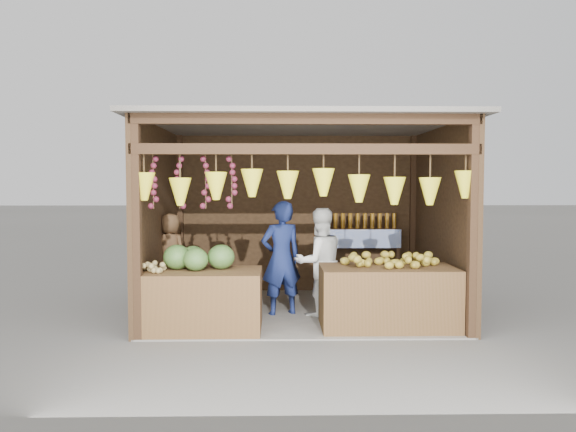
% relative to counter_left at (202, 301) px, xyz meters
% --- Properties ---
extents(ground, '(80.00, 80.00, 0.00)m').
position_rel_counter_left_xyz_m(ground, '(1.25, 1.06, -0.38)').
color(ground, '#514F49').
rests_on(ground, ground).
extents(stall_structure, '(4.30, 3.30, 2.66)m').
position_rel_counter_left_xyz_m(stall_structure, '(1.22, 1.02, 1.29)').
color(stall_structure, slate).
rests_on(stall_structure, ground).
extents(back_shelf, '(1.25, 0.32, 1.32)m').
position_rel_counter_left_xyz_m(back_shelf, '(2.30, 2.34, 0.50)').
color(back_shelf, '#382314').
rests_on(back_shelf, ground).
extents(counter_left, '(1.45, 0.85, 0.75)m').
position_rel_counter_left_xyz_m(counter_left, '(0.00, 0.00, 0.00)').
color(counter_left, '#53341B').
rests_on(counter_left, ground).
extents(counter_right, '(1.66, 0.85, 0.78)m').
position_rel_counter_left_xyz_m(counter_right, '(2.30, 0.09, 0.01)').
color(counter_right, '#483218').
rests_on(counter_right, ground).
extents(stool, '(0.30, 0.30, 0.28)m').
position_rel_counter_left_xyz_m(stool, '(-0.61, 1.26, -0.23)').
color(stool, black).
rests_on(stool, ground).
extents(man_standing, '(0.67, 0.55, 1.57)m').
position_rel_counter_left_xyz_m(man_standing, '(0.98, 0.84, 0.41)').
color(man_standing, navy).
rests_on(man_standing, ground).
extents(woman_standing, '(0.86, 0.76, 1.48)m').
position_rel_counter_left_xyz_m(woman_standing, '(1.50, 0.79, 0.36)').
color(woman_standing, white).
rests_on(woman_standing, ground).
extents(vendor_seated, '(0.64, 0.58, 1.10)m').
position_rel_counter_left_xyz_m(vendor_seated, '(-0.61, 1.26, 0.46)').
color(vendor_seated, brown).
rests_on(vendor_seated, stool).
extents(melon_pile, '(1.00, 0.50, 0.32)m').
position_rel_counter_left_xyz_m(melon_pile, '(-0.11, 0.09, 0.54)').
color(melon_pile, '#144713').
rests_on(melon_pile, counter_left).
extents(tanfruit_pile, '(0.34, 0.40, 0.13)m').
position_rel_counter_left_xyz_m(tanfruit_pile, '(-0.56, -0.08, 0.44)').
color(tanfruit_pile, olive).
rests_on(tanfruit_pile, counter_left).
extents(mango_pile, '(1.40, 0.64, 0.22)m').
position_rel_counter_left_xyz_m(mango_pile, '(2.36, 0.05, 0.51)').
color(mango_pile, '#AE6717').
rests_on(mango_pile, counter_right).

